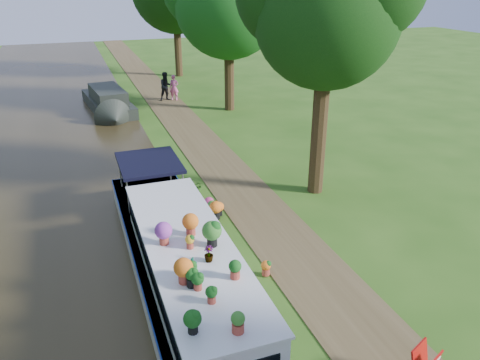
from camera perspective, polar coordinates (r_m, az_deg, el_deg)
name	(u,v)px	position (r m, az deg, el deg)	size (l,w,h in m)	color
ground	(249,250)	(13.92, 1.08, -8.52)	(100.00, 100.00, 0.00)	#295114
canal_water	(29,293)	(13.36, -24.36, -12.45)	(10.00, 100.00, 0.02)	black
towpath	(286,242)	(14.32, 5.61, -7.56)	(2.20, 100.00, 0.03)	#4B3C23
plant_boat	(191,281)	(11.26, -6.03, -12.14)	(2.29, 13.52, 2.30)	silver
tree_near_overhang	(327,3)	(16.19, 10.54, 20.46)	(5.52, 5.28, 8.99)	black
second_boat	(109,102)	(28.96, -15.73, 9.16)	(2.72, 7.28, 1.37)	black
pedestrian_pink	(174,88)	(30.68, -8.05, 11.10)	(0.57, 0.38, 1.58)	pink
pedestrian_dark	(166,86)	(30.57, -9.00, 11.21)	(0.87, 0.68, 1.80)	black
verge_plant	(199,186)	(17.49, -5.04, -0.73)	(0.37, 0.32, 0.41)	#2F5C1B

